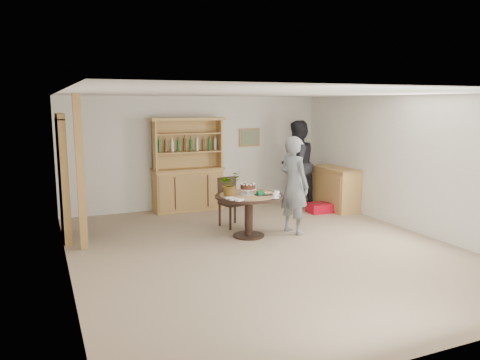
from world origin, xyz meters
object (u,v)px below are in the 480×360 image
(sideboard, at_px, (335,188))
(red_suitcase, at_px, (322,208))
(adult_person, at_px, (297,164))
(teen_boy, at_px, (294,185))
(hutch, at_px, (188,179))
(dining_table, at_px, (249,203))
(dining_chair, at_px, (230,198))

(sideboard, bearing_deg, red_suitcase, -162.80)
(adult_person, distance_m, red_suitcase, 1.15)
(teen_boy, height_order, red_suitcase, teen_boy)
(hutch, distance_m, adult_person, 2.47)
(hutch, height_order, red_suitcase, hutch)
(dining_table, height_order, red_suitcase, dining_table)
(adult_person, relative_size, red_suitcase, 3.15)
(dining_table, bearing_deg, red_suitcase, 25.64)
(hutch, relative_size, teen_boy, 1.15)
(hutch, xyz_separation_m, red_suitcase, (2.60, -1.38, -0.59))
(hutch, bearing_deg, adult_person, -16.38)
(hutch, distance_m, dining_table, 2.48)
(sideboard, bearing_deg, dining_chair, -171.94)
(hutch, height_order, dining_chair, hutch)
(hutch, xyz_separation_m, dining_table, (0.36, -2.45, -0.08))
(hutch, xyz_separation_m, adult_person, (2.35, -0.69, 0.30))
(sideboard, xyz_separation_m, red_suitcase, (-0.44, -0.14, -0.37))
(hutch, distance_m, dining_chair, 1.67)
(hutch, distance_m, red_suitcase, 3.00)
(sideboard, bearing_deg, hutch, 157.79)
(dining_chair, distance_m, teen_boy, 1.32)
(dining_chair, bearing_deg, dining_table, -101.18)
(red_suitcase, bearing_deg, teen_boy, -135.97)
(hutch, height_order, adult_person, hutch)
(teen_boy, distance_m, adult_person, 2.18)
(red_suitcase, bearing_deg, dining_table, -150.61)
(hutch, relative_size, sideboard, 1.62)
(teen_boy, bearing_deg, dining_chair, 27.87)
(teen_boy, relative_size, red_suitcase, 2.84)
(dining_chair, height_order, teen_boy, teen_boy)
(dining_chair, relative_size, red_suitcase, 1.51)
(sideboard, relative_size, dining_chair, 1.33)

